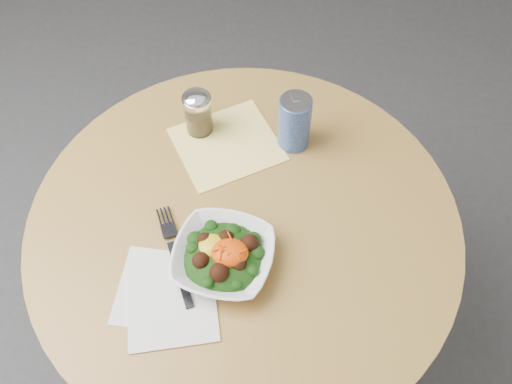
# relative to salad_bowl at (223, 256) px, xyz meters

# --- Properties ---
(ground) EXTENTS (6.00, 6.00, 0.00)m
(ground) POSITION_rel_salad_bowl_xyz_m (0.04, 0.10, -0.78)
(ground) COLOR #313134
(ground) RESTS_ON ground
(table) EXTENTS (0.90, 0.90, 0.75)m
(table) POSITION_rel_salad_bowl_xyz_m (0.04, 0.10, -0.22)
(table) COLOR black
(table) RESTS_ON ground
(cloth_napkin) EXTENTS (0.28, 0.28, 0.00)m
(cloth_napkin) POSITION_rel_salad_bowl_xyz_m (-0.01, 0.30, -0.03)
(cloth_napkin) COLOR yellow
(cloth_napkin) RESTS_ON table
(paper_napkins) EXTENTS (0.21, 0.22, 0.00)m
(paper_napkins) POSITION_rel_salad_bowl_xyz_m (-0.11, -0.07, -0.03)
(paper_napkins) COLOR silver
(paper_napkins) RESTS_ON table
(salad_bowl) EXTENTS (0.23, 0.23, 0.07)m
(salad_bowl) POSITION_rel_salad_bowl_xyz_m (0.00, 0.00, 0.00)
(salad_bowl) COLOR white
(salad_bowl) RESTS_ON table
(fork) EXTENTS (0.10, 0.23, 0.00)m
(fork) POSITION_rel_salad_bowl_xyz_m (-0.10, 0.02, -0.02)
(fork) COLOR black
(fork) RESTS_ON table
(spice_shaker) EXTENTS (0.06, 0.06, 0.12)m
(spice_shaker) POSITION_rel_salad_bowl_xyz_m (-0.07, 0.34, 0.03)
(spice_shaker) COLOR silver
(spice_shaker) RESTS_ON table
(beverage_can) EXTENTS (0.07, 0.07, 0.14)m
(beverage_can) POSITION_rel_salad_bowl_xyz_m (0.14, 0.31, 0.04)
(beverage_can) COLOR navy
(beverage_can) RESTS_ON table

